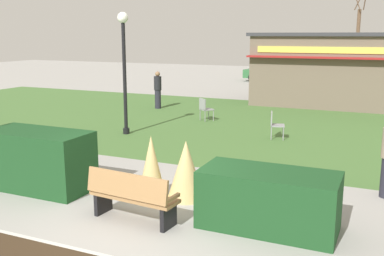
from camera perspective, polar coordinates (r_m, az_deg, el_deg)
The scene contains 15 objects.
ground_plane at distance 8.42m, azimuth -6.44°, elevation -11.58°, with size 80.00×80.00×0.00m, color #999691.
lawn_patch at distance 16.93m, azimuth 9.95°, elevation 0.30°, with size 36.00×12.00×0.01m, color #446B33.
park_bench at distance 8.22m, azimuth -7.64°, elevation -8.58°, with size 1.74×0.67×0.95m.
hedge_left at distance 10.37m, azimuth -18.95°, elevation -3.86°, with size 2.38×1.10×1.29m, color #19421E.
hedge_right at distance 7.99m, azimuth 9.67°, elevation -8.99°, with size 2.36×1.10×1.03m, color #19421E.
ornamental_grass_behind_left at distance 9.28m, azimuth -5.17°, elevation -4.96°, with size 0.60×0.60×1.32m, color tan.
ornamental_grass_behind_right at distance 9.21m, azimuth -0.77°, elevation -5.33°, with size 0.78×0.78×1.23m, color tan.
lamppost_mid at distance 15.16m, azimuth -8.62°, elevation 8.73°, with size 0.36×0.36×4.04m.
trash_bin at distance 8.02m, azimuth 15.89°, elevation -10.18°, with size 0.52×0.52×0.77m, color #2D4233.
food_kiosk at distance 22.99m, azimuth 18.33°, elevation 7.18°, with size 8.02×5.20×3.41m.
cafe_chair_west at distance 14.73m, azimuth 10.46°, elevation 0.64°, with size 0.54×0.54×0.89m.
cafe_chair_east at distance 17.54m, azimuth 1.64°, elevation 2.61°, with size 0.62×0.62×0.89m.
person_strolling at distance 20.55m, azimuth -4.37°, elevation 4.87°, with size 0.34×0.34×1.69m.
parked_car_west_slot at distance 32.86m, azimuth 10.40°, elevation 6.92°, with size 4.33×2.32×1.20m.
tree_left_bg at distance 38.75m, azimuth 20.24°, elevation 10.30°, with size 0.91×0.96×6.33m.
Camera 1 is at (3.96, -6.64, 3.33)m, focal length 42.03 mm.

